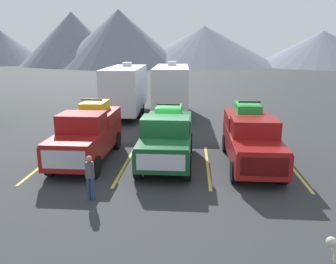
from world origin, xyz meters
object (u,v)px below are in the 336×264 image
(pickup_truck_b, at_px, (167,137))
(person_a, at_px, (90,175))
(pickup_truck_a, at_px, (88,133))
(camper_trailer_a, at_px, (125,88))
(camper_trailer_b, at_px, (171,88))
(pickup_truck_c, at_px, (251,137))

(pickup_truck_b, relative_size, person_a, 3.39)
(pickup_truck_a, height_order, camper_trailer_a, camper_trailer_a)
(pickup_truck_a, xyz_separation_m, camper_trailer_b, (3.14, 10.07, 0.83))
(pickup_truck_c, bearing_deg, camper_trailer_a, 125.99)
(camper_trailer_a, distance_m, camper_trailer_b, 3.31)
(pickup_truck_b, bearing_deg, person_a, -119.49)
(pickup_truck_b, bearing_deg, pickup_truck_a, 176.28)
(pickup_truck_b, height_order, camper_trailer_b, camper_trailer_b)
(pickup_truck_c, xyz_separation_m, person_a, (-5.86, -4.10, -0.30))
(pickup_truck_b, relative_size, camper_trailer_a, 0.63)
(person_a, bearing_deg, camper_trailer_a, 95.90)
(person_a, bearing_deg, pickup_truck_a, 107.19)
(pickup_truck_c, relative_size, camper_trailer_a, 0.71)
(pickup_truck_c, bearing_deg, pickup_truck_a, 179.14)
(pickup_truck_b, relative_size, camper_trailer_b, 0.63)
(pickup_truck_a, distance_m, camper_trailer_a, 10.01)
(pickup_truck_a, bearing_deg, camper_trailer_b, 72.67)
(pickup_truck_c, height_order, person_a, pickup_truck_c)
(pickup_truck_b, xyz_separation_m, pickup_truck_c, (3.61, 0.12, 0.01))
(person_a, bearing_deg, camper_trailer_b, 82.65)
(camper_trailer_a, bearing_deg, person_a, -84.10)
(pickup_truck_c, xyz_separation_m, camper_trailer_a, (-7.32, 10.08, 0.81))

